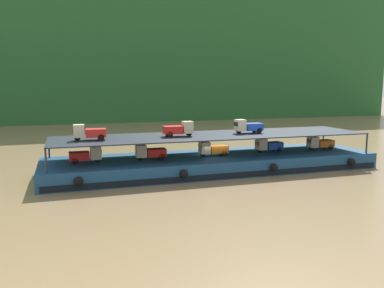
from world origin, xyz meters
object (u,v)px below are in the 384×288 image
Objects in this scene: mini_truck_lower_bow at (320,143)px; cargo_barge at (213,163)px; mini_truck_lower_stern at (86,155)px; mini_truck_upper_fore at (248,126)px; mini_truck_lower_mid at (213,149)px; mini_truck_upper_stern at (89,132)px; mini_truck_lower_fore at (268,145)px; mini_truck_upper_mid at (179,129)px; mini_truck_lower_aft at (150,152)px.

cargo_barge is at bearing 179.29° from mini_truck_lower_bow.
mini_truck_lower_stern is 15.68m from mini_truck_upper_fore.
mini_truck_lower_stern is at bearing -179.98° from cargo_barge.
mini_truck_lower_mid is 0.98× the size of mini_truck_upper_stern.
cargo_barge is 12.07m from mini_truck_upper_stern.
mini_truck_upper_mid is (-9.55, -0.32, 2.00)m from mini_truck_lower_fore.
mini_truck_upper_mid is 7.18m from mini_truck_upper_fore.
mini_truck_lower_stern is 1.00× the size of mini_truck_lower_mid.
mini_truck_upper_mid reaches higher than mini_truck_lower_mid.
mini_truck_lower_aft is at bearing -177.98° from mini_truck_upper_fore.
mini_truck_upper_fore is at bearing 1.23° from cargo_barge.
mini_truck_lower_bow is 1.00× the size of mini_truck_upper_stern.
mini_truck_upper_mid is (8.05, 0.12, 0.00)m from mini_truck_upper_stern.
mini_truck_lower_mid is 6.22m from mini_truck_lower_fore.
mini_truck_upper_stern is at bearing -179.15° from mini_truck_upper_mid.
mini_truck_lower_mid is 12.10m from mini_truck_lower_bow.
mini_truck_lower_fore is (6.21, 0.43, 0.00)m from mini_truck_lower_mid.
mini_truck_lower_bow is 1.02× the size of mini_truck_upper_fore.
mini_truck_upper_stern and mini_truck_upper_mid have the same top height.
mini_truck_upper_mid is (8.38, -0.14, 2.00)m from mini_truck_lower_stern.
mini_truck_lower_mid is at bearing -1.23° from mini_truck_lower_stern.
mini_truck_lower_bow is at bearing 0.51° from mini_truck_lower_mid.
mini_truck_lower_aft is 3.40m from mini_truck_upper_mid.
mini_truck_upper_mid is at bearing 178.11° from mini_truck_lower_mid.
mini_truck_upper_fore is at bearing 4.98° from mini_truck_lower_mid.
mini_truck_lower_mid is (-0.18, -0.26, 1.44)m from cargo_barge.
mini_truck_lower_fore is (12.30, 0.45, 0.00)m from mini_truck_lower_aft.
mini_truck_lower_bow is at bearing -3.11° from mini_truck_lower_fore.
mini_truck_lower_fore is at bearing 176.89° from mini_truck_lower_bow.
mini_truck_lower_mid is at bearing 0.05° from mini_truck_upper_stern.
mini_truck_lower_mid is at bearing -179.49° from mini_truck_lower_bow.
mini_truck_lower_stern is 23.82m from mini_truck_lower_bow.
mini_truck_lower_fore is 1.00× the size of mini_truck_upper_mid.
mini_truck_lower_stern is at bearing -179.70° from mini_truck_upper_fore.
mini_truck_lower_stern is 0.98× the size of mini_truck_lower_bow.
mini_truck_lower_fore is 0.99× the size of mini_truck_upper_stern.
mini_truck_lower_stern and mini_truck_lower_bow have the same top height.
mini_truck_upper_mid is (2.75, 0.13, 2.00)m from mini_truck_lower_aft.
mini_truck_lower_stern is 0.99× the size of mini_truck_upper_mid.
mini_truck_lower_stern reaches higher than cargo_barge.
mini_truck_upper_stern and mini_truck_upper_fore have the same top height.
mini_truck_upper_stern is 1.00× the size of mini_truck_upper_mid.
mini_truck_lower_bow is (5.89, -0.32, 0.00)m from mini_truck_lower_fore.
mini_truck_upper_stern is at bearing -37.93° from mini_truck_lower_stern.
mini_truck_upper_mid is (-3.34, 0.11, 2.00)m from mini_truck_lower_mid.
mini_truck_lower_stern is 11.72m from mini_truck_lower_mid.
mini_truck_upper_mid is at bearing 179.99° from mini_truck_lower_bow.
mini_truck_lower_aft is 5.67m from mini_truck_upper_stern.
mini_truck_lower_mid reaches higher than cargo_barge.
cargo_barge is at bearing -178.77° from mini_truck_upper_fore.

